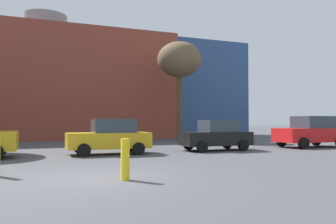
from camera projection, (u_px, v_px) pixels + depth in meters
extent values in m
plane|color=#47474C|center=(95.00, 178.00, 9.43)|extent=(200.00, 200.00, 0.00)
cube|color=brown|center=(45.00, 87.00, 32.57)|extent=(23.11, 11.12, 9.87)
cube|color=#2D4C7F|center=(192.00, 92.00, 38.21)|extent=(8.21, 10.01, 9.73)
cylinder|color=slate|center=(46.00, 26.00, 32.73)|extent=(4.00, 4.00, 2.00)
cylinder|color=black|center=(0.00, 149.00, 15.46)|extent=(0.66, 0.23, 0.66)
cube|color=gold|center=(108.00, 140.00, 16.31)|extent=(3.92, 1.68, 0.75)
cube|color=#333D47|center=(113.00, 126.00, 16.41)|extent=(1.96, 1.49, 0.65)
cylinder|color=black|center=(84.00, 150.00, 15.04)|extent=(0.60, 0.21, 0.60)
cylinder|color=black|center=(80.00, 147.00, 16.65)|extent=(0.60, 0.21, 0.60)
cylinder|color=black|center=(138.00, 149.00, 15.95)|extent=(0.60, 0.21, 0.60)
cylinder|color=black|center=(129.00, 146.00, 17.55)|extent=(0.60, 0.21, 0.60)
cube|color=black|center=(215.00, 138.00, 18.42)|extent=(3.82, 1.64, 0.73)
cube|color=#333D47|center=(219.00, 126.00, 18.52)|extent=(1.91, 1.46, 0.64)
cylinder|color=black|center=(202.00, 147.00, 17.19)|extent=(0.58, 0.20, 0.58)
cylinder|color=black|center=(189.00, 145.00, 18.75)|extent=(0.58, 0.20, 0.58)
cylinder|color=black|center=(243.00, 146.00, 18.07)|extent=(0.58, 0.20, 0.58)
cylinder|color=black|center=(227.00, 144.00, 19.64)|extent=(0.58, 0.20, 0.58)
cube|color=red|center=(310.00, 135.00, 20.82)|extent=(4.40, 1.89, 0.84)
cube|color=#333D47|center=(313.00, 122.00, 20.94)|extent=(2.20, 1.68, 0.73)
cylinder|color=black|center=(304.00, 143.00, 19.40)|extent=(0.67, 0.23, 0.67)
cylinder|color=black|center=(281.00, 141.00, 21.20)|extent=(0.67, 0.23, 0.67)
cylinder|color=black|center=(316.00, 140.00, 22.22)|extent=(0.67, 0.23, 0.67)
cylinder|color=brown|center=(180.00, 106.00, 27.38)|extent=(0.45, 0.45, 5.64)
ellipsoid|color=brown|center=(179.00, 59.00, 27.49)|extent=(3.60, 3.60, 2.88)
cylinder|color=yellow|center=(125.00, 159.00, 9.12)|extent=(0.24, 0.24, 1.12)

